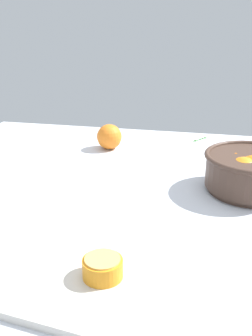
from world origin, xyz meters
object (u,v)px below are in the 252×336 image
object	(u,v)px
cutting_board	(73,287)
loose_orange_2	(109,137)
fruit_bowl	(251,171)
orange_half_0	(103,268)

from	to	relation	value
cutting_board	loose_orange_2	xyz separation A→B (cm)	(-11.36, 67.64, 3.19)
fruit_bowl	loose_orange_2	distance (cm)	47.02
orange_half_0	cutting_board	bearing A→B (deg)	-146.83
fruit_bowl	cutting_board	world-z (taller)	fruit_bowl
loose_orange_2	cutting_board	bearing A→B (deg)	-80.47
fruit_bowl	orange_half_0	distance (cm)	48.48
fruit_bowl	loose_orange_2	size ratio (longest dim) A/B	2.87
fruit_bowl	cutting_board	size ratio (longest dim) A/B	0.85
loose_orange_2	fruit_bowl	bearing A→B (deg)	-30.18
fruit_bowl	loose_orange_2	bearing A→B (deg)	149.82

